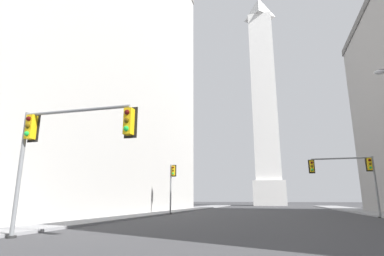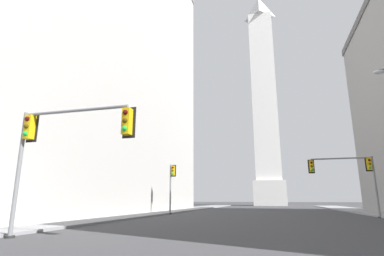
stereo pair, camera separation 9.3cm
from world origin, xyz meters
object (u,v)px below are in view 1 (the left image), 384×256
traffic_light_mid_right (351,171)px  traffic_light_near_left (60,138)px  traffic_light_mid_left (172,181)px  obelisk (264,98)px

traffic_light_mid_right → traffic_light_near_left: bearing=-128.4°
traffic_light_mid_left → traffic_light_mid_right: bearing=-4.8°
obelisk → traffic_light_mid_left: obelisk is taller
obelisk → traffic_light_near_left: (-7.74, -72.36, -25.34)m
obelisk → traffic_light_near_left: obelisk is taller
traffic_light_mid_right → traffic_light_mid_left: bearing=175.2°
traffic_light_mid_right → traffic_light_mid_left: 18.05m
traffic_light_near_left → traffic_light_mid_left: bearing=95.7°
traffic_light_mid_left → traffic_light_near_left: bearing=-84.3°
obelisk → traffic_light_near_left: size_ratio=11.01×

